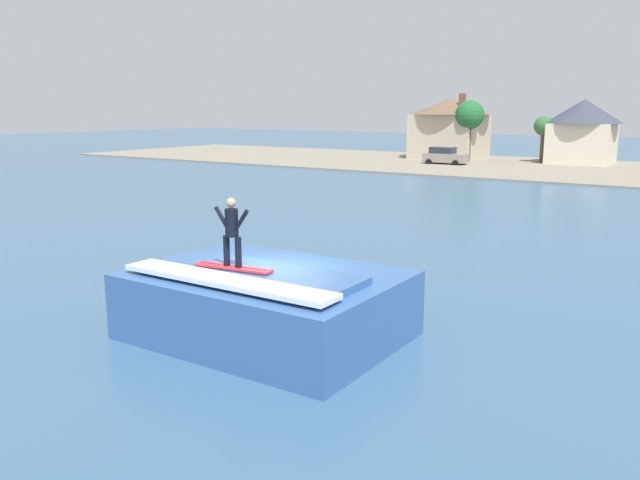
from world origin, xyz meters
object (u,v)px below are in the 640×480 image
object	(u,v)px
car_near_shore	(445,156)
tree_short_bushy	(544,128)
house_small_cottage	(583,128)
surfboard	(233,267)
surfer	(232,229)
house_with_chimney	(450,126)
wave_crest	(266,303)
tree_tall_bare	(470,116)

from	to	relation	value
car_near_shore	tree_short_bushy	size ratio (longest dim) A/B	0.89
house_small_cottage	surfboard	bearing A→B (deg)	-86.26
surfer	house_with_chimney	distance (m)	60.78
wave_crest	surfboard	world-z (taller)	surfboard
car_near_shore	tree_short_bushy	distance (m)	11.10
car_near_shore	tree_short_bushy	xyz separation A→B (m)	(7.82, 7.36, 2.79)
car_near_shore	house_small_cottage	size ratio (longest dim) A/B	0.57
surfer	house_with_chimney	size ratio (longest dim) A/B	0.18
house_small_cottage	tree_tall_bare	bearing A→B (deg)	-160.63
surfer	car_near_shore	distance (m)	52.68
car_near_shore	house_with_chimney	xyz separation A→B (m)	(-2.68, 7.68, 2.79)
car_near_shore	tree_short_bushy	world-z (taller)	tree_short_bushy
surfboard	house_small_cottage	world-z (taller)	house_small_cottage
surfer	tree_tall_bare	distance (m)	57.09
tree_short_bushy	surfer	bearing A→B (deg)	-82.63
wave_crest	car_near_shore	distance (m)	52.06
wave_crest	tree_short_bushy	size ratio (longest dim) A/B	1.31
surfer	wave_crest	bearing A→B (deg)	60.51
car_near_shore	tree_tall_bare	xyz separation A→B (m)	(0.67, 4.76, 3.98)
house_small_cottage	tree_short_bushy	size ratio (longest dim) A/B	1.55
surfboard	car_near_shore	world-z (taller)	surfboard
surfboard	tree_short_bushy	bearing A→B (deg)	97.37
tree_tall_bare	tree_short_bushy	bearing A→B (deg)	19.99
wave_crest	house_with_chimney	distance (m)	60.26
house_with_chimney	car_near_shore	bearing A→B (deg)	-70.77
house_with_chimney	house_small_cottage	xyz separation A→B (m)	(14.11, 0.87, -0.04)
surfboard	tree_tall_bare	world-z (taller)	tree_tall_bare
surfboard	house_with_chimney	world-z (taller)	house_with_chimney
surfboard	surfer	distance (m)	0.97
surfer	house_with_chimney	world-z (taller)	house_with_chimney
surfboard	tree_short_bushy	xyz separation A→B (m)	(-7.47, 57.73, 1.83)
surfer	house_small_cottage	bearing A→B (deg)	93.74
tree_tall_bare	house_with_chimney	bearing A→B (deg)	138.95
surfboard	car_near_shore	size ratio (longest dim) A/B	0.48
surfer	house_small_cottage	world-z (taller)	house_small_cottage
surfer	tree_short_bushy	xyz separation A→B (m)	(-7.47, 57.75, 0.86)
car_near_shore	tree_short_bushy	bearing A→B (deg)	43.28
house_small_cottage	car_near_shore	bearing A→B (deg)	-143.22
tree_tall_bare	wave_crest	bearing A→B (deg)	-74.55
tree_short_bushy	wave_crest	bearing A→B (deg)	-82.12
house_with_chimney	house_small_cottage	bearing A→B (deg)	3.53
house_small_cottage	tree_short_bushy	bearing A→B (deg)	-161.86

